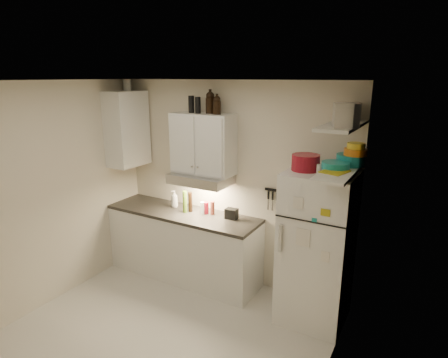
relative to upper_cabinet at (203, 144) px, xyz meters
The scene contains 36 objects.
floor 2.29m from the upper_cabinet, 77.33° to the right, with size 3.20×3.00×0.02m, color beige.
ceiling 1.58m from the upper_cabinet, 77.33° to the right, with size 3.20×3.00×0.02m, color silver.
back_wall 0.63m from the upper_cabinet, 30.26° to the left, with size 3.20×0.02×2.60m, color beige.
left_wall 1.94m from the upper_cabinet, 134.46° to the right, with size 0.02×3.00×2.60m, color beige.
right_wall 2.39m from the upper_cabinet, 34.95° to the right, with size 0.02×3.00×2.60m, color beige.
base_cabinet 1.41m from the upper_cabinet, 151.63° to the right, with size 2.10×0.60×0.88m, color white.
countertop 0.97m from the upper_cabinet, 151.63° to the right, with size 2.10×0.62×0.04m, color #2D2A26.
upper_cabinet is the anchor object (origin of this frame).
side_cabinet 1.15m from the upper_cabinet, behind, with size 0.33×0.55×1.00m, color white.
range_hood 0.44m from the upper_cabinet, 90.00° to the right, with size 0.76×0.46×0.12m, color silver.
fridge 1.84m from the upper_cabinet, ahead, with size 0.70×0.68×1.70m, color white.
shelf_hi 1.82m from the upper_cabinet, 10.05° to the right, with size 0.30×0.95×0.03m, color white.
shelf_lo 1.78m from the upper_cabinet, 10.05° to the right, with size 0.30×0.95×0.03m, color white.
knife_strip 1.13m from the upper_cabinet, ahead, with size 0.42×0.02×0.03m, color black.
dutch_oven 1.39m from the upper_cabinet, ahead, with size 0.29×0.29×0.17m, color maroon.
book_stack 1.78m from the upper_cabinet, 13.44° to the right, with size 0.20×0.25×0.09m, color #B4A416.
spice_jar 1.56m from the upper_cabinet, ahead, with size 0.06×0.06×0.09m, color silver.
stock_pot 1.79m from the upper_cabinet, ahead, with size 0.25×0.25×0.18m, color silver.
tin_a 1.90m from the upper_cabinet, 12.96° to the right, with size 0.19×0.17×0.19m, color #AAAAAD.
tin_b 1.97m from the upper_cabinet, 17.24° to the right, with size 0.21×0.21×0.21m, color #AAAAAD.
bowl_teal 1.80m from the upper_cabinet, ahead, with size 0.28×0.28×0.11m, color teal.
bowl_orange 1.85m from the upper_cabinet, ahead, with size 0.22×0.22×0.07m, color orange.
bowl_yellow 1.85m from the upper_cabinet, ahead, with size 0.17×0.17×0.06m, color yellow.
plates 1.73m from the upper_cabinet, ahead, with size 0.27×0.27×0.07m, color teal.
growler_a 0.52m from the upper_cabinet, 26.66° to the left, with size 0.11×0.11×0.27m, color black, non-canonical shape.
growler_b 0.53m from the upper_cabinet, ahead, with size 0.09×0.09×0.22m, color black, non-canonical shape.
thermos_a 0.48m from the upper_cabinet, 147.54° to the right, with size 0.07×0.07×0.20m, color black.
thermos_b 0.51m from the upper_cabinet, behind, with size 0.07×0.07×0.21m, color black.
side_jar 1.39m from the upper_cabinet, behind, with size 0.11×0.11×0.14m, color silver.
soap_bottle 0.90m from the upper_cabinet, behind, with size 0.10×0.10×0.26m, color white.
pepper_mill 0.83m from the upper_cabinet, ahead, with size 0.05×0.05×0.17m, color maroon.
oil_bottle 0.80m from the upper_cabinet, 148.53° to the right, with size 0.06×0.06×0.29m, color #496B1A.
vinegar_bottle 0.79m from the upper_cabinet, 157.42° to the right, with size 0.06×0.06×0.26m, color black.
clear_bottle 0.83m from the upper_cabinet, 73.39° to the right, with size 0.05×0.05×0.16m, color silver.
red_jar 0.83m from the upper_cabinet, 34.10° to the right, with size 0.08×0.08×0.15m, color maroon.
caddy 0.94m from the upper_cabinet, ahead, with size 0.15×0.11×0.13m, color black.
Camera 1 is at (2.22, -2.53, 2.64)m, focal length 30.00 mm.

